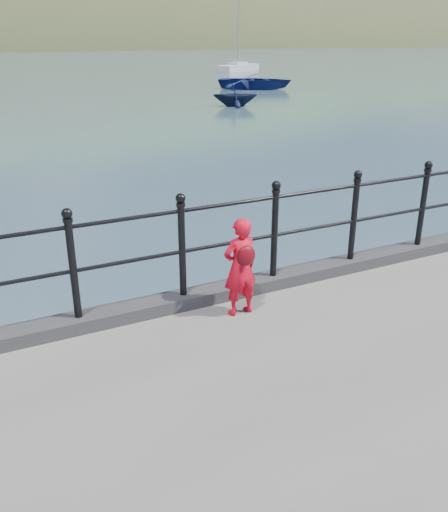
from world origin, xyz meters
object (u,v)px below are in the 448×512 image
sailboat_far (238,68)px  child (240,267)px  launch_blue (255,81)px  launch_navy (235,95)px  railing (230,231)px

sailboat_far → child: bearing=-150.2°
launch_blue → launch_navy: (-6.65, -9.31, 0.09)m
child → sailboat_far: (29.30, 55.41, -1.23)m
child → sailboat_far: sailboat_far is taller
railing → launch_navy: bearing=62.2°
launch_navy → sailboat_far: sailboat_far is taller
launch_navy → launch_blue: bearing=-9.6°
child → launch_navy: child is taller
launch_blue → sailboat_far: bearing=13.6°
launch_navy → sailboat_far: (16.48, 30.79, -0.33)m
railing → child: railing is taller
child → sailboat_far: bearing=-121.3°
launch_blue → launch_navy: 11.45m
child → launch_navy: (12.83, 24.61, -0.89)m
launch_blue → launch_navy: launch_navy is taller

